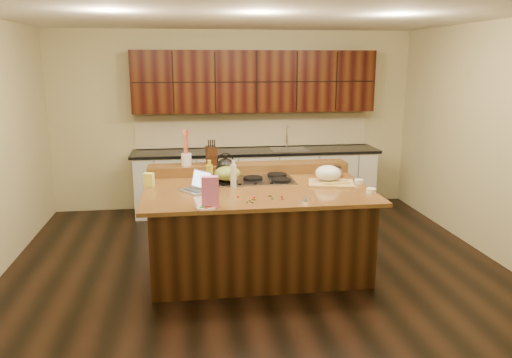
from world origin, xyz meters
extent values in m
cube|color=black|center=(0.00, 0.00, -0.01)|extent=(5.50, 5.00, 0.01)
cube|color=silver|center=(0.00, 0.00, 2.71)|extent=(5.50, 5.00, 0.01)
cube|color=#C5BB8A|center=(0.00, 2.50, 1.35)|extent=(5.50, 0.01, 2.70)
cube|color=#C5BB8A|center=(0.00, -2.50, 1.35)|extent=(5.50, 0.01, 2.70)
cube|color=#C5BB8A|center=(2.75, 0.00, 1.35)|extent=(0.01, 5.00, 2.70)
cube|color=black|center=(0.00, 0.00, 0.44)|extent=(2.22, 1.42, 0.88)
cube|color=black|center=(0.00, 0.00, 0.90)|extent=(2.40, 1.60, 0.04)
cube|color=black|center=(0.00, 0.70, 0.98)|extent=(2.40, 0.30, 0.12)
cube|color=gray|center=(0.00, 0.30, 0.93)|extent=(0.92, 0.52, 0.02)
cylinder|color=black|center=(-0.30, 0.43, 0.95)|extent=(0.22, 0.22, 0.03)
cylinder|color=black|center=(0.30, 0.43, 0.95)|extent=(0.22, 0.22, 0.03)
cylinder|color=black|center=(-0.30, 0.17, 0.95)|extent=(0.22, 0.22, 0.03)
cylinder|color=black|center=(0.30, 0.17, 0.95)|extent=(0.22, 0.22, 0.03)
cylinder|color=black|center=(0.00, 0.30, 0.95)|extent=(0.22, 0.22, 0.03)
cube|color=silver|center=(0.30, 2.17, 0.45)|extent=(3.60, 0.62, 0.90)
cube|color=black|center=(0.30, 2.17, 0.92)|extent=(3.70, 0.66, 0.04)
cube|color=gray|center=(0.80, 2.17, 0.94)|extent=(0.55, 0.42, 0.01)
cylinder|color=gray|center=(0.80, 2.35, 1.12)|extent=(0.02, 0.02, 0.36)
cube|color=black|center=(0.30, 2.32, 1.95)|extent=(3.60, 0.34, 0.90)
cube|color=#C5BB8A|center=(0.30, 2.48, 1.20)|extent=(3.60, 0.03, 0.50)
ellipsoid|color=black|center=(-0.30, 0.43, 1.06)|extent=(0.26, 0.26, 0.20)
ellipsoid|color=olive|center=(-0.30, 0.17, 1.04)|extent=(0.36, 0.36, 0.16)
cube|color=#B7B7BC|center=(-0.67, -0.08, 0.93)|extent=(0.34, 0.36, 0.01)
cube|color=black|center=(-0.67, -0.08, 0.94)|extent=(0.25, 0.27, 0.00)
cube|color=#B7B7BC|center=(-0.59, -0.02, 1.03)|extent=(0.23, 0.27, 0.19)
cube|color=silver|center=(-0.59, -0.03, 1.03)|extent=(0.20, 0.24, 0.16)
cylinder|color=gold|center=(-0.51, -0.05, 1.06)|extent=(0.08, 0.08, 0.27)
cylinder|color=silver|center=(-0.25, 0.03, 1.04)|extent=(0.08, 0.08, 0.25)
cube|color=tan|center=(0.83, 0.03, 0.93)|extent=(0.56, 0.47, 0.02)
ellipsoid|color=white|center=(0.82, 0.10, 1.03)|extent=(0.28, 0.28, 0.18)
cube|color=#EDD872|center=(0.75, -0.09, 0.96)|extent=(0.11, 0.03, 0.03)
cube|color=#EDD872|center=(0.85, -0.09, 0.96)|extent=(0.11, 0.03, 0.03)
cube|color=#EDD872|center=(0.96, -0.09, 0.96)|extent=(0.11, 0.03, 0.03)
cylinder|color=gray|center=(0.94, 0.01, 0.95)|extent=(0.19, 0.08, 0.01)
cylinder|color=white|center=(1.14, -0.39, 0.94)|extent=(0.10, 0.10, 0.04)
cylinder|color=white|center=(1.15, 0.02, 0.94)|extent=(0.10, 0.10, 0.04)
cylinder|color=white|center=(1.00, 0.37, 0.94)|extent=(0.11, 0.11, 0.04)
cylinder|color=#996B3F|center=(0.95, 0.40, 0.97)|extent=(0.27, 0.27, 0.09)
cone|color=silver|center=(0.39, -0.61, 0.96)|extent=(0.09, 0.09, 0.07)
cube|color=pink|center=(-0.53, -0.68, 1.07)|extent=(0.16, 0.09, 0.29)
cylinder|color=white|center=(-0.57, -0.71, 0.93)|extent=(0.18, 0.18, 0.01)
cube|color=#EEE854|center=(-1.15, 0.20, 0.99)|extent=(0.12, 0.10, 0.15)
cylinder|color=white|center=(-0.74, 0.70, 1.11)|extent=(0.12, 0.12, 0.14)
cube|color=black|center=(-0.44, 0.70, 1.15)|extent=(0.13, 0.19, 0.22)
ellipsoid|color=red|center=(0.19, -0.44, 0.93)|extent=(0.02, 0.02, 0.02)
ellipsoid|color=#198C26|center=(-0.17, -0.59, 0.93)|extent=(0.02, 0.02, 0.02)
ellipsoid|color=red|center=(-0.14, -0.54, 0.93)|extent=(0.02, 0.02, 0.02)
ellipsoid|color=#198C26|center=(0.09, -0.39, 0.93)|extent=(0.02, 0.02, 0.02)
ellipsoid|color=red|center=(0.07, -0.39, 0.93)|extent=(0.02, 0.02, 0.02)
ellipsoid|color=#198C26|center=(0.19, -0.51, 0.93)|extent=(0.02, 0.02, 0.02)
ellipsoid|color=red|center=(-0.11, -0.49, 0.93)|extent=(0.02, 0.02, 0.02)
ellipsoid|color=#198C26|center=(-0.12, -0.61, 0.93)|extent=(0.02, 0.02, 0.02)
ellipsoid|color=red|center=(-0.08, -0.43, 0.93)|extent=(0.02, 0.02, 0.02)
ellipsoid|color=#198C26|center=(-0.13, -0.54, 0.93)|extent=(0.02, 0.02, 0.02)
ellipsoid|color=red|center=(-0.13, -0.59, 0.93)|extent=(0.02, 0.02, 0.02)
ellipsoid|color=#198C26|center=(-0.09, -0.51, 0.93)|extent=(0.02, 0.02, 0.02)
ellipsoid|color=red|center=(-0.24, -0.39, 0.93)|extent=(0.02, 0.02, 0.02)
ellipsoid|color=#198C26|center=(0.09, -0.50, 0.93)|extent=(0.02, 0.02, 0.02)
ellipsoid|color=red|center=(0.18, -0.52, 0.93)|extent=(0.02, 0.02, 0.02)
camera|label=1|loc=(-0.72, -5.15, 2.24)|focal=35.00mm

